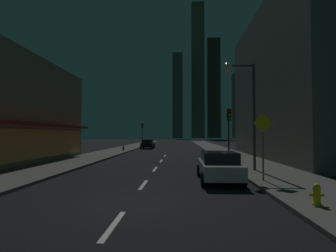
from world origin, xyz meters
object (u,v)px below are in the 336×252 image
at_px(fire_hydrant_far_left, 123,148).
at_px(fire_hydrant_yellow_near, 317,195).
at_px(pedestrian_crossing_sign, 263,141).
at_px(traffic_light_far_left, 142,129).
at_px(traffic_light_near_right, 229,123).
at_px(street_lamp_right, 240,90).
at_px(car_parked_near, 219,166).
at_px(car_parked_far, 148,144).

bearing_deg(fire_hydrant_far_left, fire_hydrant_yellow_near, -65.06).
bearing_deg(pedestrian_crossing_sign, traffic_light_far_left, 107.65).
bearing_deg(traffic_light_near_right, traffic_light_far_left, 112.28).
height_order(fire_hydrant_far_left, street_lamp_right, street_lamp_right).
distance_m(fire_hydrant_yellow_near, traffic_light_far_left, 40.76).
xyz_separation_m(fire_hydrant_far_left, street_lamp_right, (11.28, -17.67, 4.61)).
xyz_separation_m(traffic_light_near_right, street_lamp_right, (-0.12, -4.50, 1.87)).
relative_size(fire_hydrant_far_left, pedestrian_crossing_sign, 0.21).
relative_size(street_lamp_right, pedestrian_crossing_sign, 2.09).
distance_m(car_parked_near, traffic_light_near_right, 8.10).
height_order(traffic_light_near_right, pedestrian_crossing_sign, traffic_light_near_right).
relative_size(car_parked_near, car_parked_far, 1.00).
xyz_separation_m(car_parked_near, car_parked_far, (-7.20, 27.85, 0.00)).
distance_m(car_parked_near, fire_hydrant_yellow_near, 5.25).
distance_m(car_parked_far, fire_hydrant_far_left, 7.56).
relative_size(car_parked_near, traffic_light_far_left, 1.01).
distance_m(car_parked_near, pedestrian_crossing_sign, 2.44).
distance_m(fire_hydrant_far_left, traffic_light_near_right, 17.64).
relative_size(fire_hydrant_far_left, traffic_light_far_left, 0.16).
bearing_deg(traffic_light_far_left, fire_hydrant_yellow_near, -73.72).
xyz_separation_m(fire_hydrant_far_left, pedestrian_crossing_sign, (11.50, -21.21, 1.56)).
xyz_separation_m(car_parked_near, pedestrian_crossing_sign, (2.00, -0.56, 1.28)).
relative_size(car_parked_far, fire_hydrant_far_left, 6.48).
bearing_deg(car_parked_near, traffic_light_near_right, 75.75).
relative_size(fire_hydrant_far_left, traffic_light_near_right, 0.16).
bearing_deg(street_lamp_right, car_parked_far, 109.86).
height_order(car_parked_far, pedestrian_crossing_sign, pedestrian_crossing_sign).
bearing_deg(pedestrian_crossing_sign, car_parked_far, 107.95).
xyz_separation_m(traffic_light_near_right, pedestrian_crossing_sign, (0.10, -8.04, -1.18)).
bearing_deg(traffic_light_far_left, car_parked_near, -75.15).
relative_size(fire_hydrant_yellow_near, traffic_light_near_right, 0.16).
distance_m(car_parked_far, pedestrian_crossing_sign, 29.89).
relative_size(car_parked_far, pedestrian_crossing_sign, 1.34).
height_order(car_parked_near, fire_hydrant_yellow_near, car_parked_near).
xyz_separation_m(car_parked_far, fire_hydrant_yellow_near, (9.50, -32.57, -0.29)).
bearing_deg(pedestrian_crossing_sign, car_parked_near, 164.46).
bearing_deg(traffic_light_near_right, car_parked_far, 114.07).
bearing_deg(car_parked_near, street_lamp_right, 59.19).
relative_size(car_parked_far, fire_hydrant_yellow_near, 6.48).
relative_size(car_parked_near, traffic_light_near_right, 1.01).
bearing_deg(street_lamp_right, pedestrian_crossing_sign, -86.44).
xyz_separation_m(fire_hydrant_yellow_near, traffic_light_far_left, (-11.40, 39.04, 2.74)).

